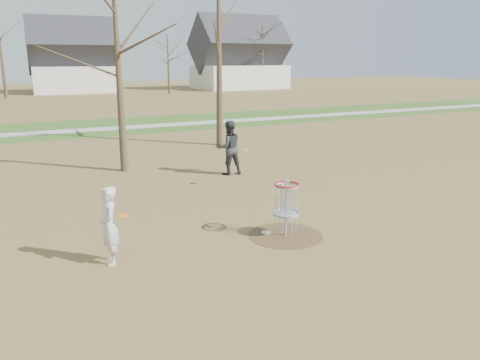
% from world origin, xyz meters
% --- Properties ---
extents(ground, '(160.00, 160.00, 0.00)m').
position_xyz_m(ground, '(0.00, 0.00, 0.00)').
color(ground, brown).
rests_on(ground, ground).
extents(green_band, '(160.00, 8.00, 0.01)m').
position_xyz_m(green_band, '(0.00, 21.00, 0.01)').
color(green_band, '#2D5119').
rests_on(green_band, ground).
extents(footpath, '(160.00, 1.50, 0.01)m').
position_xyz_m(footpath, '(0.00, 20.00, 0.01)').
color(footpath, '#9E9E99').
rests_on(footpath, green_band).
extents(dirt_circle, '(1.80, 1.80, 0.01)m').
position_xyz_m(dirt_circle, '(0.00, 0.00, 0.01)').
color(dirt_circle, '#47331E').
rests_on(dirt_circle, ground).
extents(player_standing, '(0.43, 0.63, 1.65)m').
position_xyz_m(player_standing, '(-4.11, 0.25, 0.83)').
color(player_standing, silver).
rests_on(player_standing, ground).
extents(player_throwing, '(1.02, 0.83, 1.99)m').
position_xyz_m(player_throwing, '(1.37, 6.28, 0.99)').
color(player_throwing, '#2D2D31').
rests_on(player_throwing, ground).
extents(disc_grounded, '(0.22, 0.22, 0.02)m').
position_xyz_m(disc_grounded, '(-0.34, 0.35, 0.02)').
color(disc_grounded, silver).
rests_on(disc_grounded, dirt_circle).
extents(discs_in_play, '(5.11, 4.35, 0.28)m').
position_xyz_m(discs_in_play, '(-1.28, 2.30, 1.18)').
color(discs_in_play, orange).
rests_on(discs_in_play, ground).
extents(disc_golf_basket, '(0.64, 0.64, 1.35)m').
position_xyz_m(disc_golf_basket, '(0.00, 0.00, 0.91)').
color(disc_golf_basket, '#9EA3AD').
rests_on(disc_golf_basket, ground).
extents(bare_trees, '(52.62, 44.98, 9.00)m').
position_xyz_m(bare_trees, '(1.78, 35.79, 5.35)').
color(bare_trees, '#382B1E').
rests_on(bare_trees, ground).
extents(houses_row, '(56.51, 10.01, 7.26)m').
position_xyz_m(houses_row, '(4.32, 52.56, 3.52)').
color(houses_row, silver).
rests_on(houses_row, ground).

